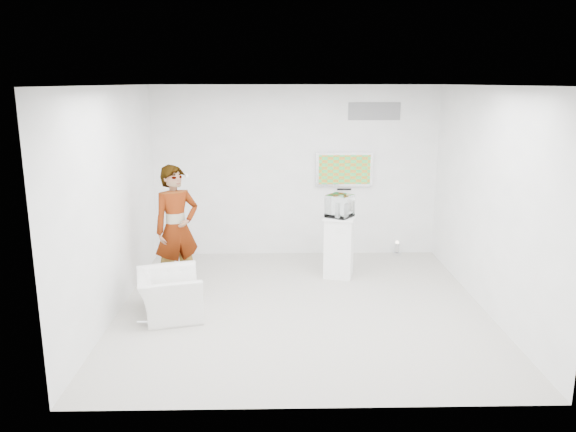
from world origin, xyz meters
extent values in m
cube|color=#B9B2A9|center=(0.00, 0.00, 0.01)|extent=(5.00, 5.00, 0.01)
cube|color=#323134|center=(0.00, 0.00, 3.00)|extent=(5.00, 5.00, 0.01)
cube|color=white|center=(0.00, 2.50, 1.50)|extent=(5.00, 0.01, 3.00)
cube|color=white|center=(0.00, -2.50, 1.50)|extent=(5.00, 0.01, 3.00)
cube|color=white|center=(-2.50, 0.00, 1.50)|extent=(0.01, 5.00, 3.00)
cube|color=white|center=(2.50, 0.00, 1.50)|extent=(0.01, 5.00, 3.00)
cube|color=silver|center=(0.85, 2.45, 1.55)|extent=(1.00, 0.08, 0.60)
cube|color=slate|center=(1.35, 2.49, 2.55)|extent=(0.90, 0.02, 0.30)
imported|color=white|center=(-1.81, 0.71, 0.94)|extent=(0.82, 0.76, 1.88)
imported|color=white|center=(-1.77, -0.27, 0.30)|extent=(1.01, 1.09, 0.60)
cube|color=white|center=(0.65, 1.26, 0.49)|extent=(0.58, 0.58, 0.98)
cylinder|color=white|center=(1.82, 2.37, 0.12)|extent=(0.17, 0.17, 0.25)
cube|color=white|center=(0.65, 1.26, 1.15)|extent=(0.49, 0.49, 0.35)
cube|color=white|center=(0.65, 1.26, 1.09)|extent=(0.13, 0.17, 0.23)
cube|color=white|center=(-1.69, 0.97, 1.70)|extent=(0.09, 0.15, 0.04)
camera|label=1|loc=(-0.34, -7.29, 3.04)|focal=35.00mm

